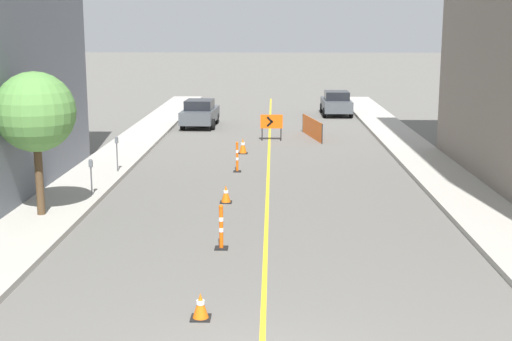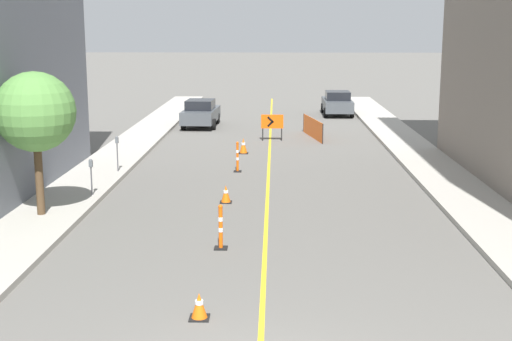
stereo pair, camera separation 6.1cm
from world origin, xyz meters
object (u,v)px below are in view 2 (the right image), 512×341
(parked_car_curb_near, at_px, (201,113))
(street_tree_left_near, at_px, (35,112))
(arrow_barricade_primary, at_px, (272,122))
(delineator_post_front, at_px, (221,230))
(delineator_post_rear, at_px, (237,159))
(parked_car_curb_mid, at_px, (337,103))
(parking_meter_near_curb, at_px, (91,169))
(traffic_cone_third, at_px, (243,146))
(traffic_cone_nearest, at_px, (199,306))
(parking_meter_far_curb, at_px, (117,147))
(traffic_cone_second, at_px, (226,194))

(parked_car_curb_near, xyz_separation_m, street_tree_left_near, (-2.76, -20.42, 2.47))
(parked_car_curb_near, relative_size, street_tree_left_near, 1.01)
(arrow_barricade_primary, bearing_deg, delineator_post_front, -93.74)
(delineator_post_rear, bearing_deg, parked_car_curb_mid, 73.40)
(delineator_post_front, distance_m, parking_meter_near_curb, 7.12)
(traffic_cone_third, height_order, arrow_barricade_primary, arrow_barricade_primary)
(parked_car_curb_mid, bearing_deg, traffic_cone_nearest, -99.56)
(traffic_cone_third, distance_m, delineator_post_front, 14.35)
(parked_car_curb_mid, relative_size, parking_meter_near_curb, 3.45)
(delineator_post_front, xyz_separation_m, street_tree_left_near, (-5.67, 2.75, 2.75))
(street_tree_left_near, bearing_deg, parked_car_curb_mid, 66.86)
(arrow_barricade_primary, relative_size, parking_meter_far_curb, 0.96)
(parked_car_curb_near, bearing_deg, delineator_post_front, -80.32)
(traffic_cone_second, bearing_deg, arrow_barricade_primary, 83.55)
(parking_meter_near_curb, bearing_deg, parking_meter_far_curb, 90.00)
(parked_car_curb_mid, height_order, street_tree_left_near, street_tree_left_near)
(traffic_cone_nearest, distance_m, parked_car_curb_mid, 33.98)
(traffic_cone_third, relative_size, delineator_post_front, 0.59)
(delineator_post_front, bearing_deg, parking_meter_near_curb, 132.05)
(traffic_cone_third, bearing_deg, parked_car_curb_near, 108.05)
(street_tree_left_near, bearing_deg, arrow_barricade_primary, 65.67)
(parking_meter_far_curb, bearing_deg, arrow_barricade_primary, 55.58)
(parked_car_curb_mid, bearing_deg, traffic_cone_third, -110.91)
(parking_meter_far_curb, distance_m, street_tree_left_near, 6.95)
(parked_car_curb_mid, xyz_separation_m, parking_meter_near_curb, (-10.27, -23.65, 0.25))
(traffic_cone_nearest, height_order, traffic_cone_third, traffic_cone_third)
(traffic_cone_second, height_order, traffic_cone_third, traffic_cone_third)
(delineator_post_front, xyz_separation_m, parked_car_curb_mid, (5.52, 28.92, 0.28))
(delineator_post_rear, height_order, parked_car_curb_near, parked_car_curb_near)
(traffic_cone_third, distance_m, parking_meter_near_curb, 10.25)
(delineator_post_front, bearing_deg, parking_meter_far_curb, 117.07)
(traffic_cone_nearest, relative_size, parked_car_curb_mid, 0.13)
(traffic_cone_nearest, bearing_deg, parking_meter_near_curb, 115.33)
(traffic_cone_second, height_order, arrow_barricade_primary, arrow_barricade_primary)
(arrow_barricade_primary, relative_size, parked_car_curb_mid, 0.31)
(parked_car_curb_near, relative_size, parked_car_curb_mid, 1.02)
(delineator_post_rear, xyz_separation_m, parking_meter_near_curb, (-4.67, -4.86, 0.52))
(delineator_post_front, bearing_deg, traffic_cone_third, 90.13)
(traffic_cone_third, distance_m, parked_car_curb_near, 9.30)
(traffic_cone_nearest, bearing_deg, street_tree_left_near, 127.24)
(arrow_barricade_primary, bearing_deg, delineator_post_rear, -99.38)
(arrow_barricade_primary, bearing_deg, parking_meter_near_curb, -114.87)
(traffic_cone_second, relative_size, delineator_post_rear, 0.48)
(traffic_cone_second, xyz_separation_m, parking_meter_far_curb, (-4.55, 4.31, 0.86))
(traffic_cone_third, relative_size, street_tree_left_near, 0.17)
(traffic_cone_second, relative_size, delineator_post_front, 0.49)
(parking_meter_near_curb, bearing_deg, traffic_cone_nearest, -64.67)
(arrow_barricade_primary, relative_size, street_tree_left_near, 0.31)
(parked_car_curb_near, height_order, parking_meter_far_curb, parked_car_curb_near)
(delineator_post_rear, xyz_separation_m, street_tree_left_near, (-5.58, -7.38, 2.74))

